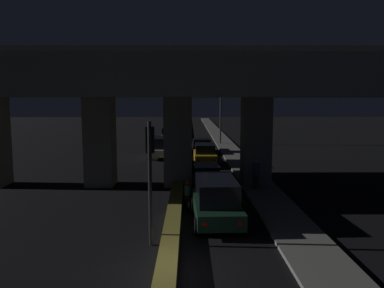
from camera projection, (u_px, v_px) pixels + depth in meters
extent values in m
plane|color=black|center=(167.00, 277.00, 11.30)|extent=(200.00, 200.00, 0.00)
cube|color=olive|center=(184.00, 141.00, 46.02)|extent=(0.65, 126.00, 0.41)
cube|color=slate|center=(230.00, 150.00, 39.12)|extent=(2.12, 126.00, 0.15)
cube|color=gray|center=(100.00, 142.00, 22.98)|extent=(1.68, 1.76, 5.44)
cube|color=gray|center=(256.00, 142.00, 23.06)|extent=(1.68, 1.76, 5.44)
cube|color=gray|center=(178.00, 142.00, 23.02)|extent=(1.68, 1.76, 5.44)
cube|color=gray|center=(178.00, 79.00, 22.56)|extent=(29.07, 9.69, 2.15)
cube|color=#333335|center=(178.00, 53.00, 22.38)|extent=(29.07, 0.40, 0.90)
cylinder|color=black|center=(150.00, 184.00, 13.45)|extent=(0.14, 0.14, 4.55)
cube|color=black|center=(150.00, 140.00, 13.44)|extent=(0.30, 0.28, 0.95)
sphere|color=black|center=(150.00, 131.00, 13.55)|extent=(0.18, 0.18, 0.18)
sphere|color=black|center=(150.00, 139.00, 13.58)|extent=(0.18, 0.18, 0.18)
sphere|color=green|center=(151.00, 147.00, 13.62)|extent=(0.18, 0.18, 0.18)
cylinder|color=#2D2D30|center=(221.00, 112.00, 43.57)|extent=(0.18, 0.18, 7.71)
cylinder|color=#2D2D30|center=(214.00, 80.00, 43.12)|extent=(1.50, 0.10, 0.10)
ellipsoid|color=#F2B759|center=(208.00, 80.00, 43.13)|extent=(0.56, 0.32, 0.24)
cube|color=black|center=(216.00, 208.00, 16.14)|extent=(2.03, 4.51, 0.64)
cube|color=black|center=(216.00, 189.00, 16.15)|extent=(1.76, 3.26, 0.94)
cylinder|color=black|center=(194.00, 205.00, 17.59)|extent=(0.22, 0.71, 0.70)
cylinder|color=black|center=(232.00, 205.00, 17.67)|extent=(0.22, 0.71, 0.70)
cylinder|color=black|center=(197.00, 227.00, 14.68)|extent=(0.22, 0.71, 0.70)
cylinder|color=black|center=(243.00, 226.00, 14.76)|extent=(0.22, 0.71, 0.70)
cube|color=red|center=(205.00, 224.00, 13.89)|extent=(0.18, 0.04, 0.11)
cube|color=red|center=(240.00, 224.00, 13.94)|extent=(0.18, 0.04, 0.11)
cube|color=#141938|center=(206.00, 176.00, 22.89)|extent=(1.80, 4.26, 0.59)
cube|color=black|center=(206.00, 169.00, 22.62)|extent=(1.54, 2.06, 0.45)
cylinder|color=black|center=(192.00, 176.00, 24.27)|extent=(0.22, 0.67, 0.66)
cylinder|color=black|center=(217.00, 176.00, 24.33)|extent=(0.22, 0.67, 0.66)
cylinder|color=black|center=(194.00, 186.00, 21.52)|extent=(0.22, 0.67, 0.66)
cylinder|color=black|center=(222.00, 186.00, 21.57)|extent=(0.22, 0.67, 0.66)
cube|color=red|center=(198.00, 184.00, 20.77)|extent=(0.18, 0.03, 0.11)
cube|color=red|center=(219.00, 184.00, 20.81)|extent=(0.18, 0.03, 0.11)
cube|color=gold|center=(205.00, 157.00, 30.26)|extent=(1.76, 4.07, 0.73)
cube|color=black|center=(205.00, 148.00, 30.18)|extent=(1.53, 2.45, 0.69)
cylinder|color=black|center=(194.00, 159.00, 31.62)|extent=(0.21, 0.60, 0.60)
cylinder|color=black|center=(214.00, 159.00, 31.65)|extent=(0.21, 0.60, 0.60)
cylinder|color=black|center=(195.00, 164.00, 28.96)|extent=(0.21, 0.60, 0.60)
cylinder|color=black|center=(216.00, 164.00, 29.00)|extent=(0.21, 0.60, 0.60)
cube|color=red|center=(198.00, 161.00, 28.23)|extent=(0.18, 0.03, 0.11)
cube|color=red|center=(214.00, 161.00, 28.25)|extent=(0.18, 0.03, 0.11)
cube|color=black|center=(201.00, 147.00, 37.14)|extent=(1.98, 4.48, 0.62)
cube|color=black|center=(201.00, 141.00, 36.96)|extent=(1.68, 1.82, 0.49)
cylinder|color=black|center=(192.00, 148.00, 38.59)|extent=(0.22, 0.63, 0.62)
cylinder|color=black|center=(209.00, 148.00, 38.66)|extent=(0.22, 0.63, 0.62)
cylinder|color=black|center=(193.00, 152.00, 35.69)|extent=(0.22, 0.63, 0.62)
cylinder|color=black|center=(212.00, 152.00, 35.76)|extent=(0.22, 0.63, 0.62)
cube|color=red|center=(196.00, 149.00, 34.90)|extent=(0.18, 0.04, 0.11)
cube|color=red|center=(210.00, 149.00, 34.95)|extent=(0.18, 0.04, 0.11)
cube|color=silver|center=(159.00, 150.00, 34.33)|extent=(1.80, 4.70, 0.64)
cube|color=black|center=(159.00, 142.00, 34.12)|extent=(1.58, 3.39, 0.93)
cylinder|color=black|center=(168.00, 156.00, 32.85)|extent=(0.21, 0.63, 0.62)
cylinder|color=black|center=(148.00, 156.00, 32.82)|extent=(0.21, 0.63, 0.62)
cylinder|color=black|center=(169.00, 152.00, 35.92)|extent=(0.21, 0.63, 0.62)
cylinder|color=black|center=(151.00, 152.00, 35.89)|extent=(0.21, 0.63, 0.62)
cube|color=white|center=(167.00, 148.00, 36.69)|extent=(0.18, 0.03, 0.11)
cube|color=white|center=(155.00, 148.00, 36.67)|extent=(0.18, 0.03, 0.11)
cube|color=gold|center=(169.00, 136.00, 47.57)|extent=(1.90, 4.74, 0.61)
cube|color=black|center=(169.00, 131.00, 47.37)|extent=(1.64, 3.43, 0.78)
cylinder|color=black|center=(175.00, 140.00, 46.05)|extent=(0.23, 0.68, 0.67)
cylinder|color=black|center=(161.00, 140.00, 46.12)|extent=(0.23, 0.68, 0.67)
cylinder|color=black|center=(177.00, 137.00, 49.10)|extent=(0.23, 0.68, 0.67)
cylinder|color=black|center=(164.00, 137.00, 49.17)|extent=(0.23, 0.68, 0.67)
cube|color=white|center=(176.00, 135.00, 49.89)|extent=(0.18, 0.04, 0.11)
cube|color=white|center=(167.00, 135.00, 49.93)|extent=(0.18, 0.04, 0.11)
cylinder|color=black|center=(187.00, 199.00, 19.00)|extent=(0.12, 0.58, 0.57)
cylinder|color=black|center=(189.00, 206.00, 17.71)|extent=(0.14, 0.58, 0.57)
cube|color=black|center=(188.00, 198.00, 18.33)|extent=(0.32, 1.01, 0.32)
cylinder|color=#26593F|center=(188.00, 190.00, 18.28)|extent=(0.34, 0.34, 0.49)
sphere|color=#B21919|center=(188.00, 183.00, 18.24)|extent=(0.24, 0.24, 0.24)
cube|color=red|center=(189.00, 202.00, 17.63)|extent=(0.08, 0.04, 0.08)
cylinder|color=black|center=(194.00, 177.00, 24.54)|extent=(0.09, 0.53, 0.53)
cylinder|color=black|center=(195.00, 181.00, 23.38)|extent=(0.11, 0.53, 0.53)
cube|color=silver|center=(194.00, 175.00, 23.93)|extent=(0.26, 0.90, 0.32)
cylinder|color=navy|center=(194.00, 169.00, 23.88)|extent=(0.33, 0.33, 0.52)
sphere|color=black|center=(194.00, 163.00, 23.84)|extent=(0.24, 0.24, 0.24)
cube|color=red|center=(195.00, 177.00, 23.30)|extent=(0.08, 0.03, 0.08)
cylinder|color=#2D261E|center=(256.00, 182.00, 21.78)|extent=(0.32, 0.32, 0.80)
cylinder|color=navy|center=(256.00, 169.00, 21.70)|extent=(0.38, 0.38, 0.67)
sphere|color=tan|center=(256.00, 162.00, 21.64)|extent=(0.22, 0.22, 0.22)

